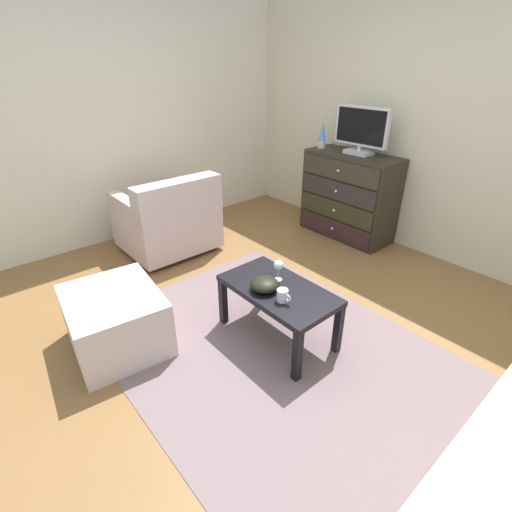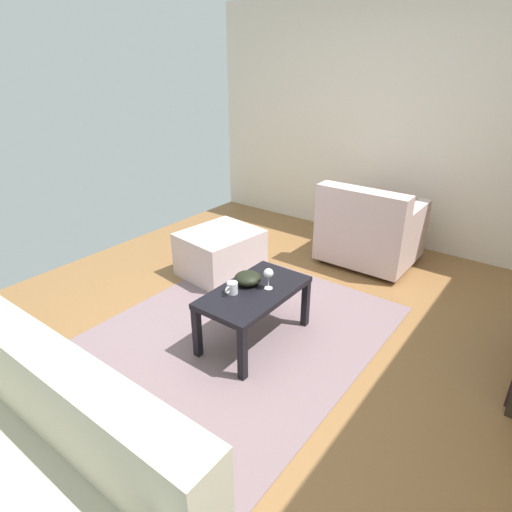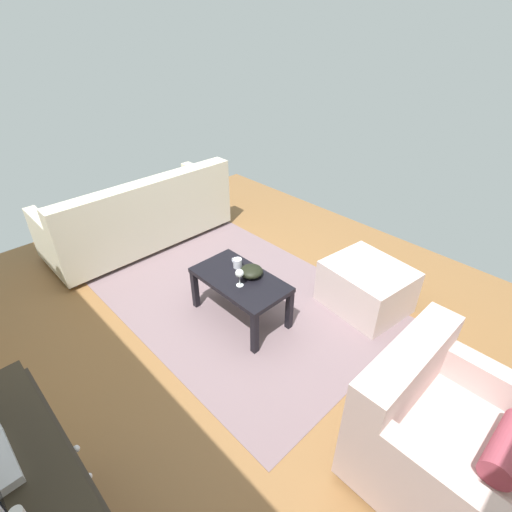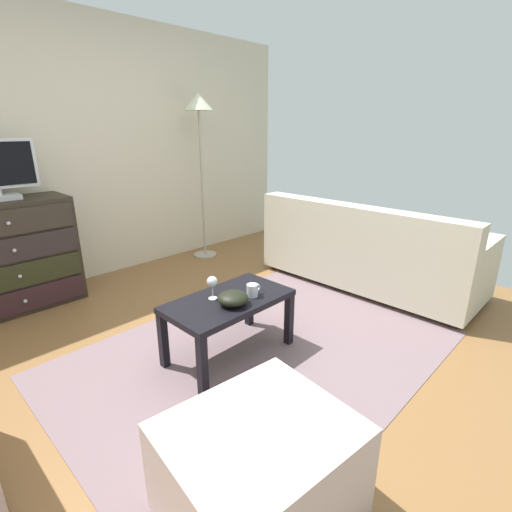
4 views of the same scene
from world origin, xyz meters
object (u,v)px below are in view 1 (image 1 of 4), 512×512
Objects in this scene: lava_lamp at (323,135)px; tv at (361,130)px; armchair at (169,220)px; ottoman at (116,320)px; wine_glass at (278,266)px; coffee_table at (278,295)px; dresser at (349,196)px; bowl_decorative at (264,284)px; mug at (283,295)px.

tv is at bearing 8.55° from lava_lamp.
armchair is (-0.55, -1.70, -0.73)m from lava_lamp.
wine_glass is at bearing 58.94° from ottoman.
lava_lamp is 0.39× the size of coffee_table.
dresser reaches higher than ottoman.
dresser reaches higher than wine_glass.
dresser is 6.51× the size of wine_glass.
tv is 3.93× the size of wine_glass.
bowl_decorative is at bearing -70.06° from tv.
wine_glass is at bearing 142.71° from mug.
tv reaches higher than mug.
bowl_decorative reaches higher than mug.
mug is at bearing -64.36° from dresser.
lava_lamp is at bearing 121.43° from bowl_decorative.
bowl_decorative is at bearing -179.83° from mug.
coffee_table is (0.76, -1.88, -0.82)m from tv.
armchair reaches higher than coffee_table.
bowl_decorative reaches higher than coffee_table.
mug is at bearing -65.53° from tv.
lava_lamp is 2.89× the size of mug.
mug is 1.19m from ottoman.
tv reaches higher than bowl_decorative.
ottoman is at bearing -126.97° from bowl_decorative.
lava_lamp reaches higher than mug.
dresser is at bearing 115.64° from mug.
mug is at bearing 45.85° from ottoman.
armchair is at bearing -118.77° from dresser.
ottoman is at bearing -43.60° from armchair.
wine_glass is 0.27m from mug.
tv reaches higher than coffee_table.
ottoman is at bearing -78.88° from lava_lamp.
wine_glass is 0.18× the size of armchair.
wine_glass is 0.80× the size of bowl_decorative.
armchair is 1.51m from ottoman.
tv is 3.14× the size of bowl_decorative.
lava_lamp is at bearing 72.16° from armchair.
mug is at bearing -34.19° from coffee_table.
bowl_decorative is at bearing -58.57° from lava_lamp.
wine_glass is (-0.08, 0.07, 0.18)m from coffee_table.
dresser is 5.21× the size of bowl_decorative.
dresser reaches higher than bowl_decorative.
armchair is at bearing 178.58° from wine_glass.
ottoman is (-0.63, -0.83, -0.26)m from bowl_decorative.
lava_lamp is 2.92m from ottoman.
coffee_table is at bearing -42.19° from wine_glass.
armchair is (-1.76, 0.11, -0.02)m from coffee_table.
armchair is (-1.89, 0.20, -0.12)m from mug.
tv is at bearing 114.47° from mug.
armchair reaches higher than ottoman.
coffee_table is at bearing -66.67° from dresser.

